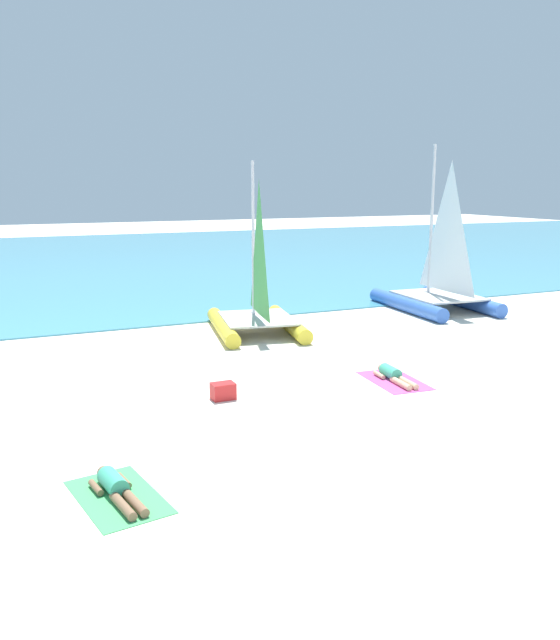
{
  "coord_description": "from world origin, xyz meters",
  "views": [
    {
      "loc": [
        -6.65,
        -10.07,
        4.61
      ],
      "look_at": [
        0.0,
        4.78,
        1.2
      ],
      "focal_mm": 36.74,
      "sensor_mm": 36.0,
      "label": 1
    }
  ],
  "objects_px": {
    "towel_left": "(118,497)",
    "sunbather_right": "(393,375)",
    "sailboat_blue": "(438,286)",
    "cooler_box": "(223,391)",
    "sunbather_left": "(116,487)",
    "towel_right": "(394,381)",
    "sailboat_yellow": "(257,308)"
  },
  "relations": [
    {
      "from": "towel_left",
      "to": "cooler_box",
      "type": "bearing_deg",
      "value": 51.29
    },
    {
      "from": "towel_right",
      "to": "cooler_box",
      "type": "xyz_separation_m",
      "value": [
        -4.16,
        0.41,
        0.17
      ]
    },
    {
      "from": "cooler_box",
      "to": "towel_left",
      "type": "bearing_deg",
      "value": -128.71
    },
    {
      "from": "towel_left",
      "to": "cooler_box",
      "type": "xyz_separation_m",
      "value": [
        2.95,
        3.68,
        0.17
      ]
    },
    {
      "from": "sailboat_yellow",
      "to": "towel_right",
      "type": "distance_m",
      "value": 6.18
    },
    {
      "from": "sailboat_blue",
      "to": "towel_left",
      "type": "xyz_separation_m",
      "value": [
        -13.54,
        -10.11,
        -0.89
      ]
    },
    {
      "from": "sailboat_blue",
      "to": "towel_right",
      "type": "bearing_deg",
      "value": -129.86
    },
    {
      "from": "sunbather_left",
      "to": "cooler_box",
      "type": "relative_size",
      "value": 3.13
    },
    {
      "from": "sailboat_yellow",
      "to": "towel_left",
      "type": "distance_m",
      "value": 11.12
    },
    {
      "from": "sailboat_blue",
      "to": "cooler_box",
      "type": "bearing_deg",
      "value": -145.34
    },
    {
      "from": "towel_right",
      "to": "sunbather_right",
      "type": "relative_size",
      "value": 1.21
    },
    {
      "from": "sailboat_blue",
      "to": "towel_left",
      "type": "distance_m",
      "value": 16.93
    },
    {
      "from": "sailboat_blue",
      "to": "sunbather_left",
      "type": "distance_m",
      "value": 16.89
    },
    {
      "from": "sailboat_yellow",
      "to": "towel_left",
      "type": "height_order",
      "value": "sailboat_yellow"
    },
    {
      "from": "sunbather_right",
      "to": "cooler_box",
      "type": "height_order",
      "value": "cooler_box"
    },
    {
      "from": "towel_left",
      "to": "sunbather_right",
      "type": "xyz_separation_m",
      "value": [
        7.11,
        3.34,
        0.13
      ]
    },
    {
      "from": "sailboat_blue",
      "to": "cooler_box",
      "type": "xyz_separation_m",
      "value": [
        -10.6,
        -6.43,
        -0.71
      ]
    },
    {
      "from": "sailboat_blue",
      "to": "sunbather_right",
      "type": "relative_size",
      "value": 3.83
    },
    {
      "from": "sunbather_right",
      "to": "cooler_box",
      "type": "bearing_deg",
      "value": 179.76
    },
    {
      "from": "sunbather_left",
      "to": "towel_left",
      "type": "bearing_deg",
      "value": -90.0
    },
    {
      "from": "sailboat_blue",
      "to": "sailboat_yellow",
      "type": "bearing_deg",
      "value": -170.5
    },
    {
      "from": "towel_left",
      "to": "sailboat_blue",
      "type": "bearing_deg",
      "value": 36.75
    },
    {
      "from": "sailboat_yellow",
      "to": "cooler_box",
      "type": "bearing_deg",
      "value": -107.89
    },
    {
      "from": "towel_left",
      "to": "sunbather_right",
      "type": "distance_m",
      "value": 7.86
    },
    {
      "from": "towel_right",
      "to": "cooler_box",
      "type": "height_order",
      "value": "cooler_box"
    },
    {
      "from": "towel_left",
      "to": "sunbather_right",
      "type": "relative_size",
      "value": 1.21
    },
    {
      "from": "sailboat_yellow",
      "to": "sunbather_left",
      "type": "bearing_deg",
      "value": -112.34
    },
    {
      "from": "sailboat_yellow",
      "to": "sunbather_right",
      "type": "bearing_deg",
      "value": -68.93
    },
    {
      "from": "sailboat_blue",
      "to": "towel_left",
      "type": "height_order",
      "value": "sailboat_blue"
    },
    {
      "from": "sailboat_blue",
      "to": "sunbather_left",
      "type": "height_order",
      "value": "sailboat_blue"
    },
    {
      "from": "sailboat_yellow",
      "to": "sunbather_left",
      "type": "relative_size",
      "value": 3.37
    },
    {
      "from": "sailboat_yellow",
      "to": "sunbather_left",
      "type": "height_order",
      "value": "sailboat_yellow"
    }
  ]
}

